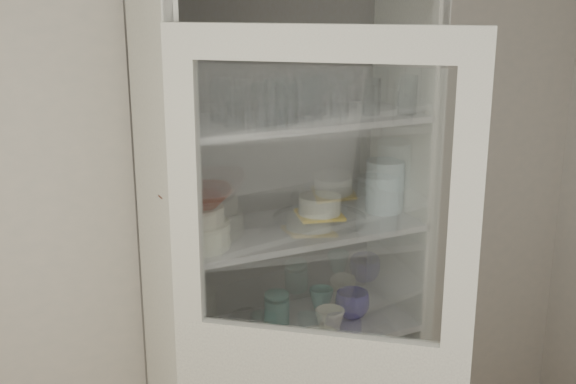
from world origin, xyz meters
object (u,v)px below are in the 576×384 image
goblet_2 (330,87)px  grey_bowl_stack (385,186)px  plate_stack_front (196,235)px  goblet_1 (279,90)px  plate_stack_back (182,220)px  goblet_0 (218,95)px  mug_white (330,322)px  goblet_3 (348,85)px  white_canister (182,331)px  measuring_cups (227,346)px  cream_bowl (196,214)px  mug_blue (352,304)px  yellow_trivet (320,215)px  white_ramekin (320,204)px  teal_jar (277,309)px  pantry_cabinet (281,300)px  glass_platter (319,219)px  terracotta_bowl (195,197)px  mug_teal (321,299)px

goblet_2 → grey_bowl_stack: 0.44m
grey_bowl_stack → plate_stack_front: bearing=-175.6°
goblet_1 → plate_stack_back: bearing=176.9°
goblet_0 → mug_white: goblet_0 is taller
goblet_3 → white_canister: size_ratio=1.41×
measuring_cups → cream_bowl: bearing=166.3°
plate_stack_front → mug_blue: (0.63, 0.02, -0.39)m
yellow_trivet → white_ramekin: size_ratio=1.02×
grey_bowl_stack → teal_jar: bearing=173.9°
goblet_2 → yellow_trivet: bearing=-135.4°
pantry_cabinet → yellow_trivet: size_ratio=13.07×
mug_white → grey_bowl_stack: bearing=32.6°
goblet_1 → measuring_cups: goblet_1 is taller
plate_stack_back → yellow_trivet: (0.49, -0.11, -0.02)m
goblet_2 → glass_platter: size_ratio=0.47×
goblet_2 → mug_white: bearing=-116.4°
goblet_3 → mug_blue: goblet_3 is taller
plate_stack_back → mug_white: 0.66m
terracotta_bowl → teal_jar: (0.34, 0.11, -0.51)m
plate_stack_front → grey_bowl_stack: (0.78, 0.06, 0.06)m
pantry_cabinet → plate_stack_front: pantry_cabinet is taller
yellow_trivet → mug_blue: size_ratio=1.21×
mug_teal → measuring_cups: size_ratio=0.89×
goblet_2 → terracotta_bowl: bearing=-166.5°
goblet_0 → mug_teal: (0.41, -0.02, -0.83)m
goblet_3 → yellow_trivet: bearing=-152.0°
goblet_2 → glass_platter: bearing=-135.4°
goblet_2 → cream_bowl: bearing=-166.5°
cream_bowl → white_canister: 0.46m
goblet_2 → teal_jar: bearing=-172.3°
pantry_cabinet → plate_stack_front: size_ratio=9.27×
plate_stack_back → mug_white: plate_stack_back is taller
terracotta_bowl → white_canister: (-0.04, 0.09, -0.51)m
plate_stack_back → white_canister: bearing=-117.4°
goblet_3 → pantry_cabinet: bearing=-177.3°
goblet_3 → goblet_0: bearing=178.8°
plate_stack_front → plate_stack_back: size_ratio=1.15×
terracotta_bowl → plate_stack_front: bearing=0.0°
plate_stack_back → teal_jar: (0.34, -0.06, -0.38)m
goblet_0 → teal_jar: size_ratio=1.32×
terracotta_bowl → mug_blue: 0.82m
mug_white → goblet_0: bearing=156.2°
plate_stack_front → mug_teal: (0.56, 0.14, -0.40)m
pantry_cabinet → plate_stack_back: pantry_cabinet is taller
pantry_cabinet → goblet_1: (0.01, 0.02, 0.80)m
goblet_3 → measuring_cups: bearing=-163.6°
mug_teal → cream_bowl: bearing=-143.5°
teal_jar → measuring_cups: teal_jar is taller
mug_teal → goblet_2: bearing=25.1°
goblet_1 → yellow_trivet: size_ratio=1.01×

